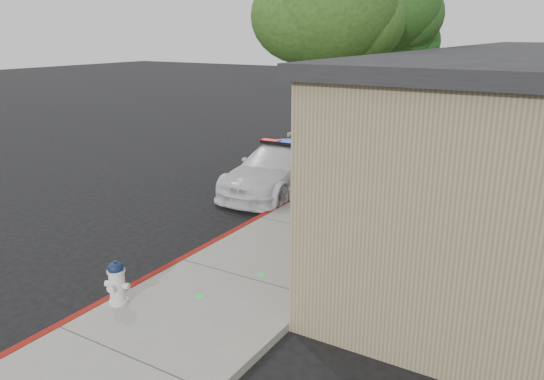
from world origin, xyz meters
The scene contains 8 objects.
ground centered at (0.00, 0.00, 0.00)m, with size 120.00×120.00×0.00m, color black.
sidewalk centered at (1.60, 3.00, 0.07)m, with size 3.20×60.00×0.15m, color gray.
red_curb centered at (0.06, 3.00, 0.08)m, with size 0.14×60.00×0.16m, color maroon.
police_car centered at (-0.91, 5.69, 0.72)m, with size 2.19×5.02×1.56m.
fire_hydrant centered at (0.35, -1.97, 0.55)m, with size 0.46×0.40×0.79m.
street_tree_near centered at (0.71, 5.35, 5.12)m, with size 3.72×3.64×6.67m.
street_tree_mid centered at (0.70, 9.51, 5.41)m, with size 3.67×3.76×6.97m.
street_tree_far centered at (0.75, 10.38, 4.52)m, with size 3.13×3.16×5.82m.
Camera 1 is at (6.81, -7.51, 4.64)m, focal length 34.45 mm.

